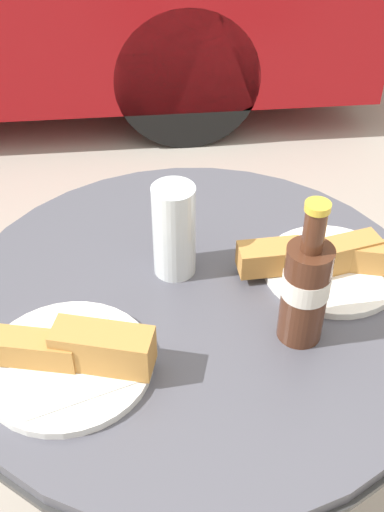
% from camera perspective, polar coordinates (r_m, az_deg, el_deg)
% --- Properties ---
extents(bistro_table, '(0.76, 0.76, 0.77)m').
position_cam_1_polar(bistro_table, '(1.12, 0.20, -10.63)').
color(bistro_table, '#333333').
rests_on(bistro_table, ground_plane).
extents(cola_bottle_left, '(0.07, 0.07, 0.23)m').
position_cam_1_polar(cola_bottle_left, '(0.88, 10.05, -2.78)').
color(cola_bottle_left, '#4C2819').
rests_on(cola_bottle_left, bistro_table).
extents(drinking_glass, '(0.07, 0.07, 0.16)m').
position_cam_1_polar(drinking_glass, '(0.99, -1.60, 1.94)').
color(drinking_glass, black).
rests_on(drinking_glass, bistro_table).
extents(lunch_plate_near, '(0.24, 0.23, 0.07)m').
position_cam_1_polar(lunch_plate_near, '(0.89, -10.55, -8.78)').
color(lunch_plate_near, white).
rests_on(lunch_plate_near, bistro_table).
extents(lunch_plate_far, '(0.30, 0.22, 0.06)m').
position_cam_1_polar(lunch_plate_far, '(1.03, 12.26, -0.57)').
color(lunch_plate_far, white).
rests_on(lunch_plate_far, bistro_table).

